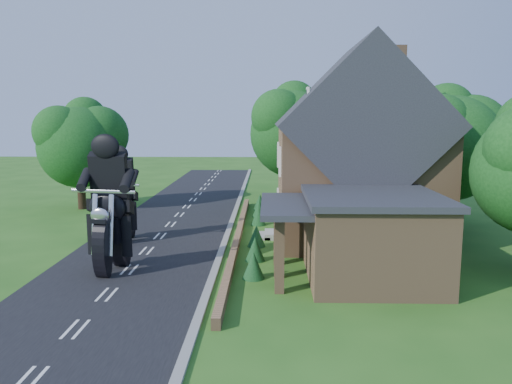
{
  "coord_description": "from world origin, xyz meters",
  "views": [
    {
      "loc": [
        5.88,
        -20.29,
        6.44
      ],
      "look_at": [
        5.28,
        3.76,
        2.8
      ],
      "focal_mm": 35.0,
      "sensor_mm": 36.0,
      "label": 1
    }
  ],
  "objects_px": {
    "house": "(356,157)",
    "annex": "(368,235)",
    "garden_wall": "(238,238)",
    "motorcycle_lead": "(112,252)",
    "motorcycle_follow": "(123,227)"
  },
  "relations": [
    {
      "from": "motorcycle_lead",
      "to": "motorcycle_follow",
      "type": "distance_m",
      "value": 5.34
    },
    {
      "from": "motorcycle_follow",
      "to": "annex",
      "type": "bearing_deg",
      "value": 162.88
    },
    {
      "from": "garden_wall",
      "to": "house",
      "type": "distance_m",
      "value": 7.52
    },
    {
      "from": "house",
      "to": "annex",
      "type": "bearing_deg",
      "value": -95.24
    },
    {
      "from": "house",
      "to": "motorcycle_lead",
      "type": "bearing_deg",
      "value": -150.4
    },
    {
      "from": "garden_wall",
      "to": "house",
      "type": "bearing_deg",
      "value": 9.17
    },
    {
      "from": "annex",
      "to": "motorcycle_lead",
      "type": "xyz_separation_m",
      "value": [
        -10.48,
        0.49,
        -0.91
      ]
    },
    {
      "from": "annex",
      "to": "motorcycle_follow",
      "type": "distance_m",
      "value": 12.94
    },
    {
      "from": "garden_wall",
      "to": "motorcycle_follow",
      "type": "distance_m",
      "value": 6.01
    },
    {
      "from": "garden_wall",
      "to": "annex",
      "type": "height_order",
      "value": "annex"
    },
    {
      "from": "house",
      "to": "annex",
      "type": "relative_size",
      "value": 1.45
    },
    {
      "from": "house",
      "to": "motorcycle_follow",
      "type": "bearing_deg",
      "value": -174.94
    },
    {
      "from": "house",
      "to": "motorcycle_follow",
      "type": "height_order",
      "value": "house"
    },
    {
      "from": "garden_wall",
      "to": "house",
      "type": "height_order",
      "value": "house"
    },
    {
      "from": "annex",
      "to": "garden_wall",
      "type": "bearing_deg",
      "value": 133.84
    }
  ]
}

